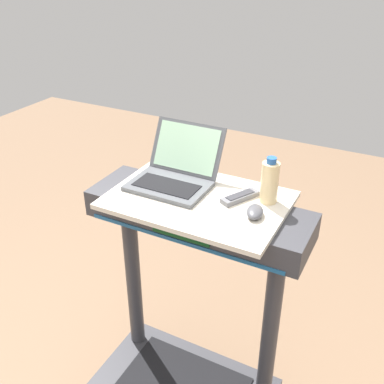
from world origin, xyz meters
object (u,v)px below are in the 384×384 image
(computer_mouse, at_px, (255,212))
(tv_remote, at_px, (240,197))
(laptop, at_px, (175,173))
(water_bottle, at_px, (270,182))

(computer_mouse, distance_m, tv_remote, 0.13)
(laptop, relative_size, water_bottle, 1.74)
(laptop, xyz_separation_m, computer_mouse, (0.38, -0.09, -0.03))
(tv_remote, bearing_deg, laptop, 179.03)
(water_bottle, relative_size, tv_remote, 1.12)
(computer_mouse, relative_size, tv_remote, 0.61)
(water_bottle, bearing_deg, tv_remote, -159.72)
(laptop, distance_m, tv_remote, 0.29)
(water_bottle, distance_m, tv_remote, 0.13)
(water_bottle, xyz_separation_m, tv_remote, (-0.10, -0.04, -0.07))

